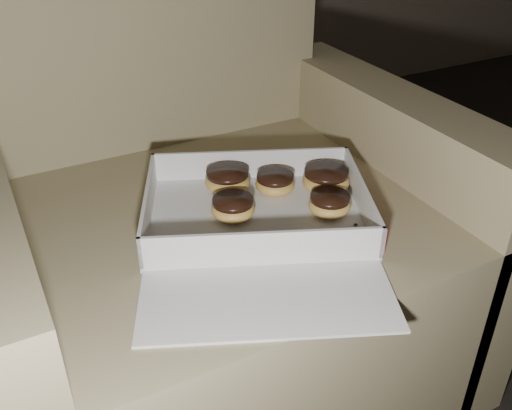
% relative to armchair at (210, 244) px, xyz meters
% --- Properties ---
extents(armchair, '(0.93, 0.79, 0.97)m').
position_rel_armchair_xyz_m(armchair, '(0.00, 0.00, 0.00)').
color(armchair, '#837654').
rests_on(armchair, floor).
extents(bakery_box, '(0.52, 0.56, 0.07)m').
position_rel_armchair_xyz_m(bakery_box, '(0.02, -0.17, 0.14)').
color(bakery_box, silver).
rests_on(bakery_box, armchair).
extents(donut_a, '(0.09, 0.09, 0.04)m').
position_rel_armchair_xyz_m(donut_a, '(0.19, -0.12, 0.16)').
color(donut_a, gold).
rests_on(donut_a, bakery_box).
extents(donut_b, '(0.09, 0.09, 0.04)m').
position_rel_armchair_xyz_m(donut_b, '(0.03, -0.04, 0.16)').
color(donut_b, gold).
rests_on(donut_b, bakery_box).
extents(donut_c, '(0.07, 0.07, 0.04)m').
position_rel_armchair_xyz_m(donut_c, '(0.15, -0.19, 0.16)').
color(donut_c, gold).
rests_on(donut_c, bakery_box).
extents(donut_d, '(0.08, 0.08, 0.04)m').
position_rel_armchair_xyz_m(donut_d, '(-0.00, -0.13, 0.16)').
color(donut_d, gold).
rests_on(donut_d, bakery_box).
extents(donut_e, '(0.07, 0.07, 0.04)m').
position_rel_armchair_xyz_m(donut_e, '(0.11, -0.08, 0.16)').
color(donut_e, gold).
rests_on(donut_e, bakery_box).
extents(crumb_a, '(0.01, 0.01, 0.00)m').
position_rel_armchair_xyz_m(crumb_a, '(0.17, -0.25, 0.14)').
color(crumb_a, black).
rests_on(crumb_a, bakery_box).
extents(crumb_b, '(0.01, 0.01, 0.00)m').
position_rel_armchair_xyz_m(crumb_b, '(0.08, -0.25, 0.14)').
color(crumb_b, black).
rests_on(crumb_b, bakery_box).
extents(crumb_c, '(0.01, 0.01, 0.00)m').
position_rel_armchair_xyz_m(crumb_c, '(0.06, -0.23, 0.14)').
color(crumb_c, black).
rests_on(crumb_c, bakery_box).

